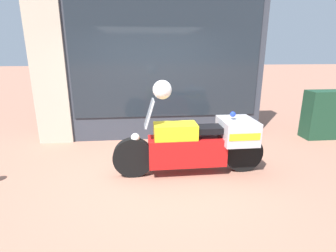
% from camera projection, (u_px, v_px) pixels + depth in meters
% --- Properties ---
extents(ground_plane, '(60.00, 60.00, 0.00)m').
position_uv_depth(ground_plane, '(158.00, 174.00, 4.41)').
color(ground_plane, '#9E6B56').
extents(shop_building, '(5.06, 0.55, 3.64)m').
position_uv_depth(shop_building, '(136.00, 58.00, 5.76)').
color(shop_building, '#333842').
rests_on(shop_building, ground).
extents(window_display, '(3.89, 0.30, 2.10)m').
position_uv_depth(window_display, '(164.00, 116.00, 6.24)').
color(window_display, slate).
rests_on(window_display, ground).
extents(paramedic_motorcycle, '(2.52, 0.69, 1.28)m').
position_uv_depth(paramedic_motorcycle, '(200.00, 143.00, 4.32)').
color(paramedic_motorcycle, black).
rests_on(paramedic_motorcycle, ground).
extents(utility_cabinet, '(0.79, 0.43, 1.12)m').
position_uv_depth(utility_cabinet, '(322.00, 115.00, 6.08)').
color(utility_cabinet, '#193D28').
rests_on(utility_cabinet, ground).
extents(white_helmet, '(0.29, 0.29, 0.29)m').
position_uv_depth(white_helmet, '(162.00, 90.00, 4.00)').
color(white_helmet, white).
rests_on(white_helmet, paramedic_motorcycle).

